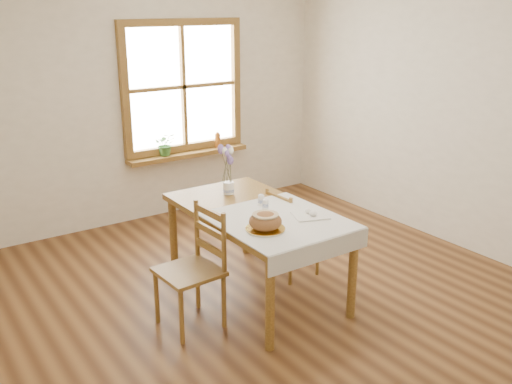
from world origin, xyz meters
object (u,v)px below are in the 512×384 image
(chair_left, at_px, (189,270))
(bread_plate, at_px, (265,229))
(chair_right, at_px, (293,232))
(flower_vase, at_px, (229,189))
(dining_table, at_px, (256,219))

(chair_left, height_order, bread_plate, chair_left)
(chair_right, height_order, flower_vase, flower_vase)
(dining_table, distance_m, bread_plate, 0.48)
(dining_table, bearing_deg, chair_right, 14.07)
(chair_right, bearing_deg, dining_table, 101.63)
(chair_left, relative_size, flower_vase, 8.68)
(bread_plate, xyz_separation_m, flower_vase, (0.22, 0.87, 0.04))
(chair_left, bearing_deg, bread_plate, 56.23)
(flower_vase, bearing_deg, dining_table, -92.36)
(bread_plate, bearing_deg, flower_vase, 75.52)
(bread_plate, distance_m, flower_vase, 0.90)
(dining_table, relative_size, flower_vase, 15.12)
(dining_table, bearing_deg, flower_vase, 87.64)
(flower_vase, bearing_deg, chair_left, -140.85)
(chair_right, relative_size, bread_plate, 2.83)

